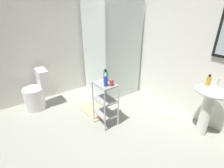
% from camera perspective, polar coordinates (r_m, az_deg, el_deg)
% --- Properties ---
extents(ground_plane, '(4.20, 4.20, 0.02)m').
position_cam_1_polar(ground_plane, '(2.59, -7.27, -20.09)').
color(ground_plane, '#9A9D91').
extents(wall_back, '(4.20, 0.14, 2.50)m').
position_cam_1_polar(wall_back, '(3.17, 22.83, 12.89)').
color(wall_back, white).
rests_on(wall_back, ground_plane).
extents(wall_left, '(0.10, 4.20, 2.50)m').
position_cam_1_polar(wall_left, '(3.64, -23.18, 14.11)').
color(wall_left, white).
rests_on(wall_left, ground_plane).
extents(shower_stall, '(0.92, 0.92, 2.00)m').
position_cam_1_polar(shower_stall, '(3.73, -0.54, 3.76)').
color(shower_stall, white).
rests_on(shower_stall, ground_plane).
extents(pedestal_sink, '(0.46, 0.37, 0.81)m').
position_cam_1_polar(pedestal_sink, '(2.77, 30.49, -5.35)').
color(pedestal_sink, white).
rests_on(pedestal_sink, ground_plane).
extents(sink_faucet, '(0.03, 0.03, 0.10)m').
position_cam_1_polar(sink_faucet, '(2.76, 32.81, 0.53)').
color(sink_faucet, silver).
rests_on(sink_faucet, pedestal_sink).
extents(toilet, '(0.37, 0.49, 0.76)m').
position_cam_1_polar(toilet, '(3.50, -24.64, -2.86)').
color(toilet, white).
rests_on(toilet, ground_plane).
extents(storage_cart, '(0.38, 0.28, 0.74)m').
position_cam_1_polar(storage_cart, '(2.70, -2.32, -5.72)').
color(storage_cart, silver).
rests_on(storage_cart, ground_plane).
extents(hand_soap_bottle, '(0.06, 0.06, 0.16)m').
position_cam_1_polar(hand_soap_bottle, '(2.68, 30.38, 0.98)').
color(hand_soap_bottle, gold).
rests_on(hand_soap_bottle, pedestal_sink).
extents(shampoo_bottle_blue, '(0.06, 0.06, 0.20)m').
position_cam_1_polar(shampoo_bottle_blue, '(2.45, -2.20, 1.15)').
color(shampoo_bottle_blue, '#2E47B3').
rests_on(shampoo_bottle_blue, storage_cart).
extents(body_wash_bottle_green, '(0.07, 0.07, 0.19)m').
position_cam_1_polar(body_wash_bottle_green, '(2.62, -2.21, 2.78)').
color(body_wash_bottle_green, '#3B9065').
rests_on(body_wash_bottle_green, storage_cart).
extents(rinse_cup, '(0.06, 0.06, 0.10)m').
position_cam_1_polar(rinse_cup, '(2.48, -0.18, 0.45)').
color(rinse_cup, '#B24742').
rests_on(rinse_cup, storage_cart).
extents(bath_mat, '(0.60, 0.40, 0.02)m').
position_cam_1_polar(bath_mat, '(3.24, -5.69, -9.06)').
color(bath_mat, tan).
rests_on(bath_mat, ground_plane).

